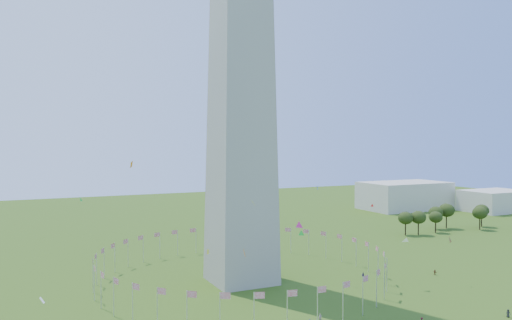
{
  "coord_description": "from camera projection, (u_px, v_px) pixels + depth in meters",
  "views": [
    {
      "loc": [
        -56.48,
        -78.4,
        39.43
      ],
      "look_at": [
        -2.48,
        35.0,
        35.04
      ],
      "focal_mm": 35.0,
      "sensor_mm": 36.0,
      "label": 1
    }
  ],
  "objects": [
    {
      "name": "flag_ring",
      "position": [
        241.0,
        266.0,
        141.34
      ],
      "size": [
        80.24,
        80.24,
        9.0
      ],
      "color": "silver",
      "rests_on": "ground"
    },
    {
      "name": "kites_aloft",
      "position": [
        344.0,
        225.0,
        121.01
      ],
      "size": [
        107.17,
        74.11,
        36.03
      ],
      "color": "#CC2699",
      "rests_on": "ground"
    },
    {
      "name": "gov_building_east_b",
      "position": [
        495.0,
        201.0,
        286.09
      ],
      "size": [
        35.0,
        25.0,
        12.0
      ],
      "primitive_type": "cube",
      "color": "beige",
      "rests_on": "ground"
    },
    {
      "name": "tree_line_east",
      "position": [
        445.0,
        219.0,
        222.89
      ],
      "size": [
        53.6,
        16.02,
        11.24
      ],
      "color": "#304416",
      "rests_on": "ground"
    },
    {
      "name": "gov_building_east_a",
      "position": [
        404.0,
        196.0,
        295.9
      ],
      "size": [
        50.0,
        30.0,
        16.0
      ],
      "primitive_type": "cube",
      "color": "beige",
      "rests_on": "ground"
    }
  ]
}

